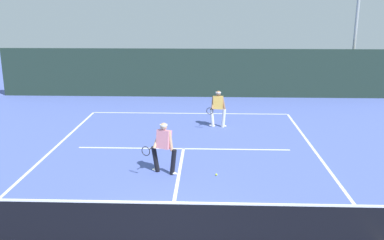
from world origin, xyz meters
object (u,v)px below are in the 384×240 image
Objects in this scene: player_near at (164,146)px; player_far at (218,107)px; tennis_ball at (89,218)px; tennis_ball_extra at (216,175)px; light_pole at (357,15)px.

player_near reaches higher than player_far.
player_far is 23.95× the size of tennis_ball.
player_near reaches higher than tennis_ball.
player_near is 1.02× the size of player_far.
tennis_ball is 1.00× the size of tennis_ball_extra.
tennis_ball is (-3.29, -8.35, -0.83)m from player_far.
tennis_ball_extra is (-0.15, -5.48, -0.83)m from player_far.
tennis_ball_extra is (3.13, 2.87, 0.00)m from tennis_ball.
light_pole reaches higher than tennis_ball.
player_far is at bearing 88.41° from tennis_ball_extra.
player_near is 1.83m from tennis_ball_extra.
player_near is 24.55× the size of tennis_ball_extra.
player_near is 5.62m from player_far.
player_far is at bearing 68.53° from tennis_ball.
tennis_ball_extra is (1.62, -0.15, -0.86)m from player_near.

